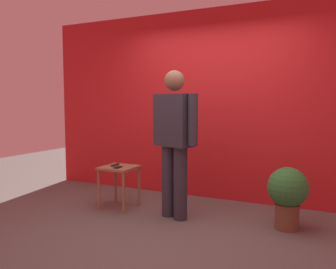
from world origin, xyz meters
TOP-DOWN VIEW (x-y plane):
  - ground_plane at (0.00, 0.00)m, footprint 12.00×12.00m
  - back_wall_red at (0.00, 1.57)m, footprint 5.53×0.12m
  - standing_person at (-0.13, 0.47)m, footprint 0.69×0.38m
  - side_table at (-0.95, 0.50)m, footprint 0.44×0.44m
  - cell_phone at (-0.91, 0.42)m, footprint 0.08×0.15m
  - tv_remote at (-1.02, 0.53)m, footprint 0.07×0.17m
  - potted_plant at (1.15, 0.66)m, footprint 0.44×0.44m

SIDE VIEW (x-z plane):
  - ground_plane at x=0.00m, z-range 0.00..0.00m
  - potted_plant at x=1.15m, z-range 0.06..0.75m
  - side_table at x=-0.95m, z-range 0.17..0.73m
  - cell_phone at x=-0.91m, z-range 0.56..0.57m
  - tv_remote at x=-1.02m, z-range 0.56..0.58m
  - standing_person at x=-0.13m, z-range 0.11..1.87m
  - back_wall_red at x=0.00m, z-range 0.00..2.72m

